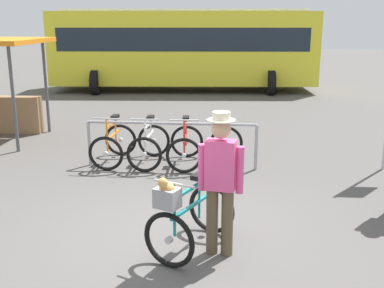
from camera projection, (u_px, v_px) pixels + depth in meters
The scene contains 9 objects.
ground_plane at pixel (178, 236), 6.04m from camera, with size 80.00×80.00×0.00m, color #514F4C.
bike_rack_rail at pixel (171, 133), 8.67m from camera, with size 3.21×0.08×0.88m.
racked_bike_orange at pixel (114, 145), 9.03m from camera, with size 0.69×1.14×0.98m.
racked_bike_white at pixel (149, 145), 8.96m from camera, with size 0.67×1.10×0.97m.
racked_bike_red at pixel (185, 146), 8.90m from camera, with size 0.71×1.11×0.97m.
racked_bike_teal at pixel (222, 147), 8.84m from camera, with size 0.81×1.20×0.98m.
featured_bicycle at pixel (186, 215), 5.48m from camera, with size 1.05×1.26×1.09m.
person_with_featured_bike at pixel (220, 178), 5.34m from camera, with size 0.53×0.32×1.72m.
bus_distant at pixel (184, 45), 18.09m from camera, with size 10.15×3.86×3.08m.
Camera 1 is at (0.67, -5.50, 2.71)m, focal length 43.69 mm.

